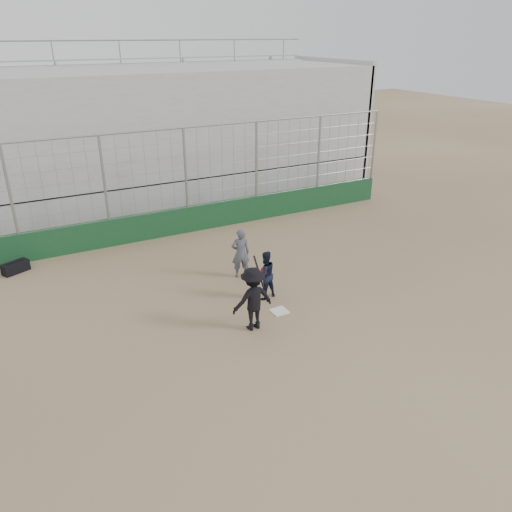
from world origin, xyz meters
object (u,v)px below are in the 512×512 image
batter_at_plate (253,299)px  umpire (241,256)px  equipment_bag (15,267)px  catcher_crouched (265,283)px

batter_at_plate → umpire: size_ratio=1.29×
batter_at_plate → equipment_bag: (-5.25, 6.58, -0.69)m
catcher_crouched → umpire: (0.01, 1.62, 0.22)m
equipment_bag → umpire: bearing=-30.4°
umpire → equipment_bag: umpire is taller
umpire → equipment_bag: bearing=-16.4°
catcher_crouched → umpire: size_ratio=0.70×
umpire → equipment_bag: size_ratio=1.62×
batter_at_plate → catcher_crouched: 1.68m
equipment_bag → batter_at_plate: bearing=-51.4°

